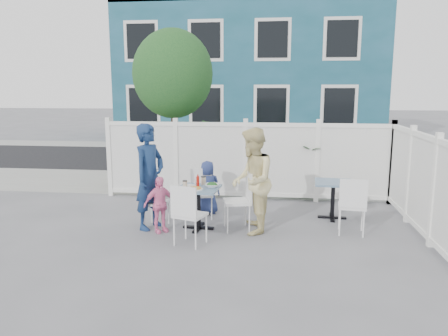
# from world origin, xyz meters

# --- Properties ---
(ground) EXTENTS (80.00, 80.00, 0.00)m
(ground) POSITION_xyz_m (0.00, 0.00, 0.00)
(ground) COLOR slate
(near_sidewalk) EXTENTS (24.00, 2.60, 0.01)m
(near_sidewalk) POSITION_xyz_m (0.00, 3.80, 0.01)
(near_sidewalk) COLOR gray
(near_sidewalk) RESTS_ON ground
(street) EXTENTS (24.00, 5.00, 0.01)m
(street) POSITION_xyz_m (0.00, 7.50, 0.00)
(street) COLOR black
(street) RESTS_ON ground
(far_sidewalk) EXTENTS (24.00, 1.60, 0.01)m
(far_sidewalk) POSITION_xyz_m (0.00, 10.60, 0.01)
(far_sidewalk) COLOR gray
(far_sidewalk) RESTS_ON ground
(building) EXTENTS (11.00, 6.00, 6.00)m
(building) POSITION_xyz_m (-0.50, 14.00, 3.00)
(building) COLOR #184F5E
(building) RESTS_ON ground
(fence_back) EXTENTS (5.86, 0.08, 1.60)m
(fence_back) POSITION_xyz_m (0.10, 2.40, 0.78)
(fence_back) COLOR white
(fence_back) RESTS_ON ground
(fence_right) EXTENTS (0.08, 3.66, 1.60)m
(fence_right) POSITION_xyz_m (3.00, 0.60, 0.78)
(fence_right) COLOR white
(fence_right) RESTS_ON ground
(tree) EXTENTS (1.80, 1.62, 3.59)m
(tree) POSITION_xyz_m (-1.60, 3.30, 2.59)
(tree) COLOR #382316
(tree) RESTS_ON ground
(utility_cabinet) EXTENTS (0.75, 0.58, 1.30)m
(utility_cabinet) POSITION_xyz_m (-2.09, 4.00, 0.65)
(utility_cabinet) COLOR gold
(utility_cabinet) RESTS_ON ground
(potted_shrub_a) EXTENTS (1.22, 1.22, 1.60)m
(potted_shrub_a) POSITION_xyz_m (-0.57, 3.10, 0.80)
(potted_shrub_a) COLOR #123A1A
(potted_shrub_a) RESTS_ON ground
(potted_shrub_b) EXTENTS (1.67, 1.75, 1.51)m
(potted_shrub_b) POSITION_xyz_m (1.34, 3.00, 0.76)
(potted_shrub_b) COLOR #123A1A
(potted_shrub_b) RESTS_ON ground
(main_table) EXTENTS (0.71, 0.71, 0.70)m
(main_table) POSITION_xyz_m (-0.52, 0.40, 0.54)
(main_table) COLOR #476D8D
(main_table) RESTS_ON ground
(spare_table) EXTENTS (0.68, 0.68, 0.67)m
(spare_table) POSITION_xyz_m (1.74, 1.25, 0.52)
(spare_table) COLOR #476D8D
(spare_table) RESTS_ON ground
(chair_left) EXTENTS (0.40, 0.42, 0.84)m
(chair_left) POSITION_xyz_m (-1.32, 0.45, 0.49)
(chair_left) COLOR white
(chair_left) RESTS_ON ground
(chair_right) EXTENTS (0.51, 0.53, 0.96)m
(chair_right) POSITION_xyz_m (0.19, 0.47, 0.56)
(chair_right) COLOR white
(chair_right) RESTS_ON ground
(chair_back) EXTENTS (0.46, 0.45, 0.86)m
(chair_back) POSITION_xyz_m (-0.59, 1.12, 0.50)
(chair_back) COLOR white
(chair_back) RESTS_ON ground
(chair_near) EXTENTS (0.52, 0.51, 0.92)m
(chair_near) POSITION_xyz_m (-0.54, -0.40, 0.54)
(chair_near) COLOR white
(chair_near) RESTS_ON ground
(chair_spare) EXTENTS (0.46, 0.45, 0.92)m
(chair_spare) POSITION_xyz_m (1.93, 0.38, 0.54)
(chair_spare) COLOR white
(chair_spare) RESTS_ON ground
(man) EXTENTS (0.62, 0.74, 1.73)m
(man) POSITION_xyz_m (-1.32, 0.36, 0.87)
(man) COLOR navy
(man) RESTS_ON ground
(woman) EXTENTS (0.68, 0.85, 1.69)m
(woman) POSITION_xyz_m (0.35, 0.34, 0.84)
(woman) COLOR gold
(woman) RESTS_ON ground
(boy) EXTENTS (0.56, 0.46, 0.99)m
(boy) POSITION_xyz_m (-0.51, 1.29, 0.49)
(boy) COLOR navy
(boy) RESTS_ON ground
(toddler) EXTENTS (0.55, 0.51, 0.91)m
(toddler) POSITION_xyz_m (-1.11, 0.17, 0.46)
(toddler) COLOR pink
(toddler) RESTS_ON ground
(plate_main) EXTENTS (0.26, 0.26, 0.02)m
(plate_main) POSITION_xyz_m (-0.55, 0.25, 0.71)
(plate_main) COLOR white
(plate_main) RESTS_ON main_table
(plate_side) EXTENTS (0.21, 0.21, 0.01)m
(plate_side) POSITION_xyz_m (-0.69, 0.48, 0.71)
(plate_side) COLOR white
(plate_side) RESTS_ON main_table
(salad_bowl) EXTENTS (0.23, 0.23, 0.06)m
(salad_bowl) POSITION_xyz_m (-0.30, 0.44, 0.73)
(salad_bowl) COLOR white
(salad_bowl) RESTS_ON main_table
(coffee_cup_a) EXTENTS (0.07, 0.07, 0.11)m
(coffee_cup_a) POSITION_xyz_m (-0.73, 0.35, 0.75)
(coffee_cup_a) COLOR beige
(coffee_cup_a) RESTS_ON main_table
(coffee_cup_b) EXTENTS (0.08, 0.08, 0.13)m
(coffee_cup_b) POSITION_xyz_m (-0.48, 0.64, 0.76)
(coffee_cup_b) COLOR beige
(coffee_cup_b) RESTS_ON main_table
(ketchup_bottle) EXTENTS (0.05, 0.05, 0.16)m
(ketchup_bottle) POSITION_xyz_m (-0.54, 0.49, 0.78)
(ketchup_bottle) COLOR #AC130A
(ketchup_bottle) RESTS_ON main_table
(salt_shaker) EXTENTS (0.03, 0.03, 0.07)m
(salt_shaker) POSITION_xyz_m (-0.62, 0.65, 0.73)
(salt_shaker) COLOR white
(salt_shaker) RESTS_ON main_table
(pepper_shaker) EXTENTS (0.03, 0.03, 0.07)m
(pepper_shaker) POSITION_xyz_m (-0.58, 0.66, 0.73)
(pepper_shaker) COLOR black
(pepper_shaker) RESTS_ON main_table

